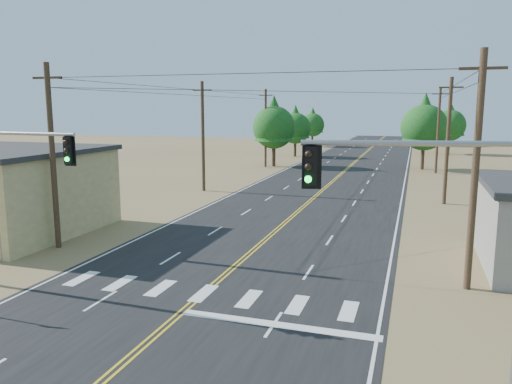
% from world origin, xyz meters
% --- Properties ---
extents(road, '(15.00, 200.00, 0.02)m').
position_xyz_m(road, '(0.00, 30.00, 0.01)').
color(road, black).
rests_on(road, ground).
extents(utility_pole_left_near, '(1.80, 0.30, 10.00)m').
position_xyz_m(utility_pole_left_near, '(-10.50, 12.00, 5.12)').
color(utility_pole_left_near, '#4C3826').
rests_on(utility_pole_left_near, ground).
extents(utility_pole_left_mid, '(1.80, 0.30, 10.00)m').
position_xyz_m(utility_pole_left_mid, '(-10.50, 32.00, 5.12)').
color(utility_pole_left_mid, '#4C3826').
rests_on(utility_pole_left_mid, ground).
extents(utility_pole_left_far, '(1.80, 0.30, 10.00)m').
position_xyz_m(utility_pole_left_far, '(-10.50, 52.00, 5.12)').
color(utility_pole_left_far, '#4C3826').
rests_on(utility_pole_left_far, ground).
extents(utility_pole_right_near, '(1.80, 0.30, 10.00)m').
position_xyz_m(utility_pole_right_near, '(10.50, 12.00, 5.12)').
color(utility_pole_right_near, '#4C3826').
rests_on(utility_pole_right_near, ground).
extents(utility_pole_right_mid, '(1.80, 0.30, 10.00)m').
position_xyz_m(utility_pole_right_mid, '(10.50, 32.00, 5.12)').
color(utility_pole_right_mid, '#4C3826').
rests_on(utility_pole_right_mid, ground).
extents(utility_pole_right_far, '(1.80, 0.30, 10.00)m').
position_xyz_m(utility_pole_right_far, '(10.50, 52.00, 5.12)').
color(utility_pole_right_far, '#4C3826').
rests_on(utility_pole_right_far, ground).
extents(signal_mast_right, '(5.91, 1.59, 6.94)m').
position_xyz_m(signal_mast_right, '(9.30, 3.62, 4.71)').
color(signal_mast_right, gray).
rests_on(signal_mast_right, ground).
extents(tree_left_near, '(5.56, 5.56, 9.26)m').
position_xyz_m(tree_left_near, '(-9.66, 52.98, 5.66)').
color(tree_left_near, '#3F2D1E').
rests_on(tree_left_near, ground).
extents(tree_left_mid, '(4.85, 4.85, 8.08)m').
position_xyz_m(tree_left_mid, '(-9.99, 66.53, 4.94)').
color(tree_left_mid, '#3F2D1E').
rests_on(tree_left_mid, ground).
extents(tree_left_far, '(4.63, 4.63, 7.72)m').
position_xyz_m(tree_left_far, '(-11.56, 87.97, 4.72)').
color(tree_left_far, '#3F2D1E').
rests_on(tree_left_far, ground).
extents(tree_right_near, '(5.69, 5.69, 9.49)m').
position_xyz_m(tree_right_near, '(9.00, 55.29, 5.81)').
color(tree_right_near, '#3F2D1E').
rests_on(tree_right_near, ground).
extents(tree_right_mid, '(5.17, 5.17, 8.61)m').
position_xyz_m(tree_right_mid, '(13.27, 78.42, 5.27)').
color(tree_right_mid, '#3F2D1E').
rests_on(tree_right_mid, ground).
extents(tree_right_far, '(5.34, 5.34, 8.90)m').
position_xyz_m(tree_right_far, '(9.00, 97.29, 5.45)').
color(tree_right_far, '#3F2D1E').
rests_on(tree_right_far, ground).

